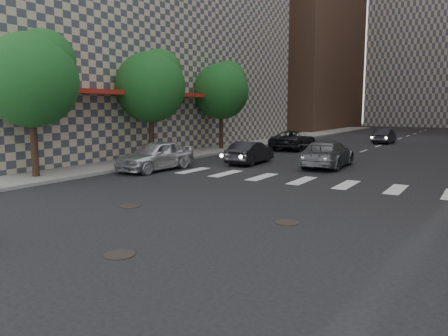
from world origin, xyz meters
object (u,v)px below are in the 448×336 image
at_px(silver_sedan, 156,155).
at_px(traffic_car_c, 293,140).
at_px(traffic_car_a, 250,153).
at_px(tree_a, 33,76).
at_px(traffic_car_b, 328,154).
at_px(tree_c, 223,89).
at_px(traffic_car_e, 384,136).
at_px(tree_b, 152,84).

distance_m(silver_sedan, traffic_car_c, 14.33).
distance_m(silver_sedan, traffic_car_a, 5.73).
relative_size(silver_sedan, traffic_car_a, 1.16).
height_order(tree_a, traffic_car_b, tree_a).
bearing_deg(traffic_car_a, traffic_car_c, -85.92).
bearing_deg(traffic_car_c, traffic_car_a, 93.09).
distance_m(tree_a, traffic_car_b, 15.24).
bearing_deg(tree_c, traffic_car_e, 54.18).
height_order(silver_sedan, traffic_car_c, silver_sedan).
height_order(tree_b, traffic_car_a, tree_b).
bearing_deg(traffic_car_c, tree_c, 30.97).
height_order(tree_b, traffic_car_b, tree_b).
height_order(tree_b, traffic_car_c, tree_b).
relative_size(tree_a, tree_b, 1.00).
bearing_deg(tree_c, traffic_car_b, -27.29).
xyz_separation_m(tree_c, silver_sedan, (2.75, -11.06, -3.86)).
height_order(tree_b, silver_sedan, tree_b).
xyz_separation_m(traffic_car_a, traffic_car_b, (4.27, 1.00, 0.08)).
distance_m(tree_b, tree_c, 8.00).
bearing_deg(traffic_car_a, traffic_car_b, -170.16).
relative_size(tree_a, traffic_car_c, 1.26).
xyz_separation_m(tree_a, traffic_car_e, (9.28, 28.86, -3.99)).
bearing_deg(tree_b, tree_c, 90.00).
bearing_deg(silver_sedan, traffic_car_c, 86.25).
xyz_separation_m(tree_b, tree_c, (0.00, 8.00, 0.00)).
bearing_deg(tree_c, silver_sedan, -76.05).
distance_m(traffic_car_a, traffic_car_e, 19.34).
bearing_deg(tree_a, tree_b, 90.00).
height_order(tree_a, traffic_car_e, tree_a).
bearing_deg(traffic_car_b, traffic_car_c, -60.05).
distance_m(tree_c, silver_sedan, 12.03).
height_order(silver_sedan, traffic_car_b, silver_sedan).
bearing_deg(traffic_car_e, traffic_car_b, 92.19).
distance_m(tree_c, traffic_car_b, 11.87).
bearing_deg(traffic_car_c, traffic_car_b, 119.12).
relative_size(traffic_car_a, traffic_car_c, 0.76).
xyz_separation_m(silver_sedan, traffic_car_e, (6.54, 23.92, -0.12)).
bearing_deg(traffic_car_b, tree_b, 12.55).
height_order(traffic_car_b, traffic_car_e, traffic_car_b).
bearing_deg(traffic_car_c, tree_a, 72.54).
bearing_deg(traffic_car_e, tree_c, 54.24).
bearing_deg(silver_sedan, tree_c, 107.12).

